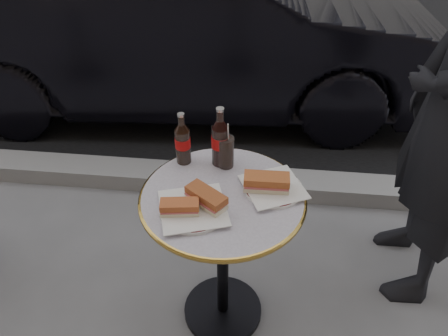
# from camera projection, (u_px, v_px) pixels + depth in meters

# --- Properties ---
(ground) EXTENTS (80.00, 80.00, 0.00)m
(ground) POSITION_uv_depth(u_px,v_px,m) (223.00, 311.00, 2.06)
(ground) COLOR slate
(ground) RESTS_ON ground
(curb) EXTENTS (40.00, 0.20, 0.12)m
(curb) POSITION_uv_depth(u_px,v_px,m) (239.00, 182.00, 2.74)
(curb) COLOR gray
(curb) RESTS_ON ground
(bistro_table) EXTENTS (0.62, 0.62, 0.73)m
(bistro_table) POSITION_uv_depth(u_px,v_px,m) (223.00, 260.00, 1.84)
(bistro_table) COLOR #BAB2C4
(bistro_table) RESTS_ON ground
(plate_left) EXTENTS (0.27, 0.27, 0.01)m
(plate_left) POSITION_uv_depth(u_px,v_px,m) (193.00, 210.00, 1.54)
(plate_left) COLOR silver
(plate_left) RESTS_ON bistro_table
(plate_right) EXTENTS (0.27, 0.27, 0.01)m
(plate_right) POSITION_uv_depth(u_px,v_px,m) (273.00, 188.00, 1.63)
(plate_right) COLOR white
(plate_right) RESTS_ON bistro_table
(sandwich_left_a) EXTENTS (0.14, 0.08, 0.05)m
(sandwich_left_a) POSITION_uv_depth(u_px,v_px,m) (180.00, 208.00, 1.50)
(sandwich_left_a) COLOR #B7582E
(sandwich_left_a) RESTS_ON plate_left
(sandwich_left_b) EXTENTS (0.17, 0.15, 0.05)m
(sandwich_left_b) POSITION_uv_depth(u_px,v_px,m) (206.00, 198.00, 1.54)
(sandwich_left_b) COLOR #9D4E28
(sandwich_left_b) RESTS_ON plate_left
(sandwich_right) EXTENTS (0.17, 0.08, 0.06)m
(sandwich_right) POSITION_uv_depth(u_px,v_px,m) (266.00, 183.00, 1.60)
(sandwich_right) COLOR #B55C2E
(sandwich_right) RESTS_ON plate_right
(cola_bottle_left) EXTENTS (0.08, 0.08, 0.22)m
(cola_bottle_left) POSITION_uv_depth(u_px,v_px,m) (182.00, 138.00, 1.70)
(cola_bottle_left) COLOR black
(cola_bottle_left) RESTS_ON bistro_table
(cola_bottle_right) EXTENTS (0.08, 0.08, 0.25)m
(cola_bottle_right) POSITION_uv_depth(u_px,v_px,m) (220.00, 137.00, 1.69)
(cola_bottle_right) COLOR black
(cola_bottle_right) RESTS_ON bistro_table
(cola_glass) EXTENTS (0.07, 0.07, 0.13)m
(cola_glass) POSITION_uv_depth(u_px,v_px,m) (226.00, 152.00, 1.71)
(cola_glass) COLOR black
(cola_glass) RESTS_ON bistro_table
(parked_car) EXTENTS (1.62, 3.99, 1.28)m
(parked_car) POSITION_uv_depth(u_px,v_px,m) (186.00, 25.00, 3.26)
(parked_car) COLOR black
(parked_car) RESTS_ON ground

